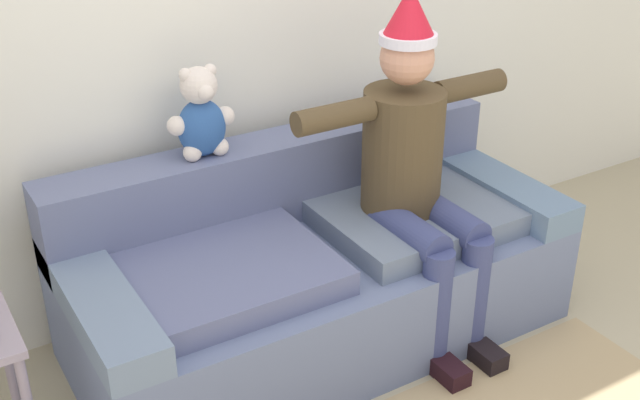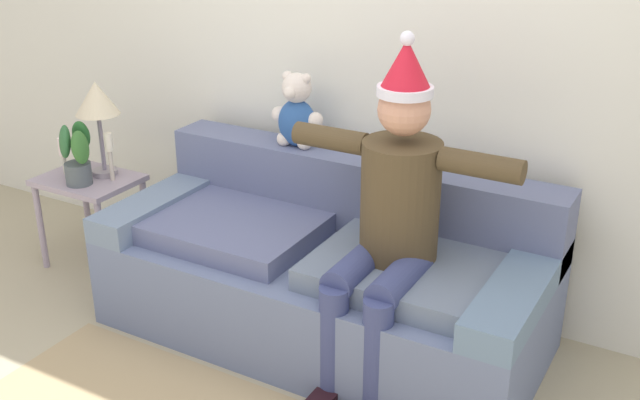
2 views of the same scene
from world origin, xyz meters
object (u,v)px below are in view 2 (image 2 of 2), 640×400
candle_tall (63,151)px  potted_plant (77,155)px  person_seated (390,215)px  couch (327,272)px  table_lamp (97,103)px  teddy_bear (297,113)px  side_table (90,193)px  candle_short (109,150)px

candle_tall → potted_plant: bearing=-19.9°
potted_plant → person_seated: bearing=-0.9°
couch → table_lamp: table_lamp is taller
teddy_bear → couch: bearing=-41.2°
candle_tall → table_lamp: bearing=27.0°
teddy_bear → table_lamp: (-1.09, -0.27, -0.03)m
person_seated → side_table: 1.91m
couch → table_lamp: 1.57m
couch → candle_tall: (-1.64, -0.07, 0.35)m
couch → teddy_bear: teddy_bear is taller
side_table → candle_tall: size_ratio=2.52×
candle_tall → teddy_bear: bearing=16.0°
couch → teddy_bear: (-0.34, 0.30, 0.66)m
potted_plant → candle_short: size_ratio=1.31×
candle_short → side_table: bearing=-164.9°
side_table → candle_short: size_ratio=1.98×
table_lamp → candle_short: table_lamp is taller
couch → potted_plant: size_ratio=5.89×
potted_plant → candle_tall: potted_plant is taller
table_lamp → potted_plant: table_lamp is taller
potted_plant → candle_short: (0.12, 0.12, 0.01)m
person_seated → potted_plant: 1.85m
teddy_bear → candle_tall: (-1.29, -0.37, -0.31)m
couch → candle_short: size_ratio=7.71×
side_table → person_seated: bearing=-3.4°
potted_plant → candle_tall: size_ratio=1.67×
teddy_bear → candle_short: size_ratio=1.41×
table_lamp → teddy_bear: bearing=13.8°
person_seated → potted_plant: bearing=179.1°
couch → potted_plant: potted_plant is taller
teddy_bear → candle_short: (-1.00, -0.31, -0.27)m
teddy_bear → candle_tall: 1.38m
potted_plant → candle_tall: (-0.18, 0.06, -0.03)m
teddy_bear → table_lamp: size_ratio=0.72×
teddy_bear → candle_tall: size_ratio=1.79×
side_table → candle_tall: 0.27m
candle_short → candle_tall: bearing=-168.5°
teddy_bear → side_table: (-1.15, -0.35, -0.54)m
person_seated → teddy_bear: 0.90m
candle_tall → candle_short: bearing=11.5°
person_seated → candle_short: (-1.73, 0.15, -0.06)m
teddy_bear → potted_plant: (-1.11, -0.44, -0.28)m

